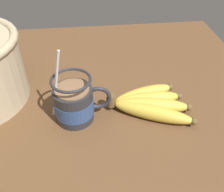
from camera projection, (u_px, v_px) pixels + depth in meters
The scene contains 3 objects.
table at pixel (88, 120), 58.35cm from camera, with size 92.97×92.97×3.73cm.
coffee_mug at pixel (75, 103), 53.54cm from camera, with size 13.06×8.60×17.31cm.
banana_bunch at pixel (149, 103), 57.32cm from camera, with size 19.14×15.37×4.10cm.
Camera 1 is at (1.02, -41.35, 43.77)cm, focal length 40.00 mm.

